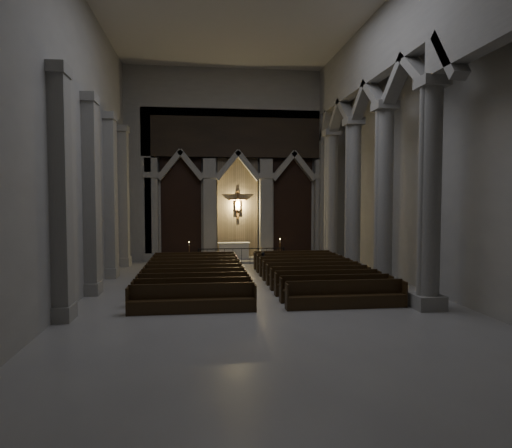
% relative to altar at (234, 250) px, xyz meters
% --- Properties ---
extents(room, '(24.00, 24.10, 12.00)m').
position_rel_altar_xyz_m(room, '(0.33, -10.79, 6.95)').
color(room, gray).
rests_on(room, ground).
extents(sanctuary_wall, '(14.00, 0.77, 12.00)m').
position_rel_altar_xyz_m(sanctuary_wall, '(0.33, 0.74, 5.96)').
color(sanctuary_wall, gray).
rests_on(sanctuary_wall, ground).
extents(right_arcade, '(1.00, 24.00, 12.00)m').
position_rel_altar_xyz_m(right_arcade, '(5.83, -9.46, 7.17)').
color(right_arcade, gray).
rests_on(right_arcade, ground).
extents(left_pilasters, '(0.60, 13.00, 8.03)m').
position_rel_altar_xyz_m(left_pilasters, '(-6.42, -7.29, 3.25)').
color(left_pilasters, gray).
rests_on(left_pilasters, ground).
extents(sanctuary_step, '(8.50, 2.60, 0.15)m').
position_rel_altar_xyz_m(sanctuary_step, '(0.33, -0.19, -0.58)').
color(sanctuary_step, gray).
rests_on(sanctuary_step, ground).
extents(altar, '(1.98, 0.79, 1.00)m').
position_rel_altar_xyz_m(altar, '(0.00, 0.00, 0.00)').
color(altar, beige).
rests_on(altar, sanctuary_step).
extents(altar_rail, '(5.11, 0.09, 1.00)m').
position_rel_altar_xyz_m(altar_rail, '(0.33, -1.70, 0.01)').
color(altar_rail, black).
rests_on(altar_rail, ground).
extents(candle_stand_left, '(0.24, 0.24, 1.39)m').
position_rel_altar_xyz_m(candle_stand_left, '(-2.73, -1.66, -0.28)').
color(candle_stand_left, '#A06A31').
rests_on(candle_stand_left, ground).
extents(candle_stand_right, '(0.25, 0.25, 1.50)m').
position_rel_altar_xyz_m(candle_stand_right, '(2.70, -1.31, -0.25)').
color(candle_stand_right, '#A06A31').
rests_on(candle_stand_right, ground).
extents(pews, '(9.75, 9.82, 0.97)m').
position_rel_altar_xyz_m(pews, '(0.33, -8.14, -0.34)').
color(pews, black).
rests_on(pews, ground).
extents(worshipper, '(0.41, 0.29, 1.08)m').
position_rel_altar_xyz_m(worshipper, '(1.22, -4.60, -0.12)').
color(worshipper, black).
rests_on(worshipper, ground).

